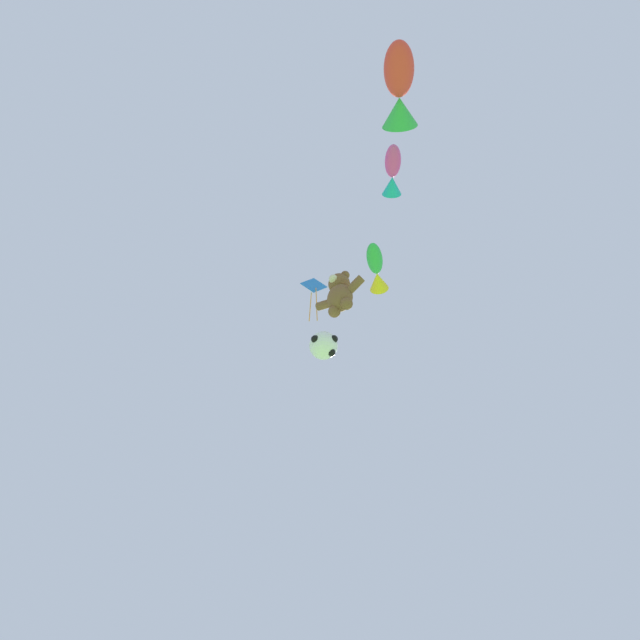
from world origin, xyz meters
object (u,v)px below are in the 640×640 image
object	(u,v)px
fish_kite_magenta	(392,174)
diamond_kite	(314,290)
soccer_ball_kite	(324,345)
fish_kite_crimson	(399,91)
teddy_bear_kite	(340,294)
fish_kite_emerald	(376,270)

from	to	relation	value
fish_kite_magenta	diamond_kite	size ratio (longest dim) A/B	0.56
soccer_ball_kite	fish_kite_magenta	xyz separation A→B (m)	(3.50, -1.13, 3.97)
fish_kite_magenta	diamond_kite	bearing A→B (deg)	155.31
soccer_ball_kite	diamond_kite	distance (m)	5.25
fish_kite_magenta	soccer_ball_kite	bearing A→B (deg)	162.05
soccer_ball_kite	fish_kite_magenta	size ratio (longest dim) A/B	0.56
soccer_ball_kite	fish_kite_crimson	distance (m)	6.77
fish_kite_crimson	fish_kite_magenta	bearing A→B (deg)	127.38
teddy_bear_kite	soccer_ball_kite	bearing A→B (deg)	174.17
teddy_bear_kite	fish_kite_emerald	bearing A→B (deg)	54.55
soccer_ball_kite	fish_kite_emerald	xyz separation A→B (m)	(1.39, 0.97, 3.48)
fish_kite_magenta	fish_kite_crimson	distance (m)	2.35
diamond_kite	fish_kite_emerald	bearing A→B (deg)	-2.21
teddy_bear_kite	fish_kite_emerald	distance (m)	2.17
fish_kite_crimson	diamond_kite	bearing A→B (deg)	146.90
soccer_ball_kite	fish_kite_emerald	world-z (taller)	fish_kite_emerald
fish_kite_crimson	diamond_kite	world-z (taller)	diamond_kite
fish_kite_emerald	fish_kite_crimson	distance (m)	5.29
teddy_bear_kite	fish_kite_magenta	size ratio (longest dim) A/B	1.14
soccer_ball_kite	fish_kite_magenta	distance (m)	5.41
teddy_bear_kite	diamond_kite	xyz separation A→B (m)	(-1.96, 1.14, 3.25)
teddy_bear_kite	diamond_kite	bearing A→B (deg)	149.70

